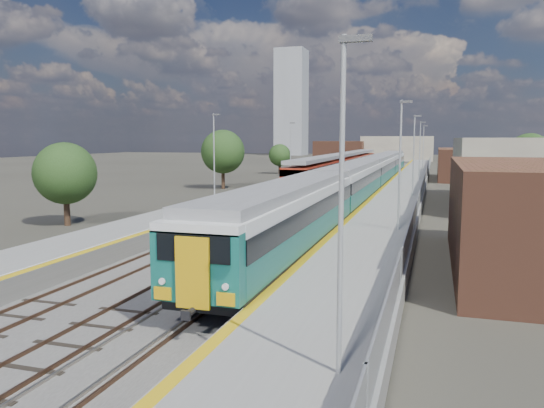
% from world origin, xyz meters
% --- Properties ---
extents(ground, '(320.00, 320.00, 0.00)m').
position_xyz_m(ground, '(0.00, 50.00, 0.00)').
color(ground, '#47443A').
rests_on(ground, ground).
extents(ballast_bed, '(10.50, 155.00, 0.06)m').
position_xyz_m(ballast_bed, '(-2.25, 52.50, 0.03)').
color(ballast_bed, '#565451').
rests_on(ballast_bed, ground).
extents(tracks, '(8.96, 160.00, 0.17)m').
position_xyz_m(tracks, '(-1.65, 54.18, 0.11)').
color(tracks, '#4C3323').
rests_on(tracks, ground).
extents(platform_right, '(4.70, 155.00, 8.52)m').
position_xyz_m(platform_right, '(5.28, 52.49, 0.54)').
color(platform_right, slate).
rests_on(platform_right, ground).
extents(platform_left, '(4.30, 155.00, 8.52)m').
position_xyz_m(platform_left, '(-9.05, 52.49, 0.52)').
color(platform_left, slate).
rests_on(platform_left, ground).
extents(buildings, '(72.00, 185.50, 40.00)m').
position_xyz_m(buildings, '(-18.12, 138.60, 10.70)').
color(buildings, brown).
rests_on(buildings, ground).
extents(green_train, '(3.10, 86.30, 3.42)m').
position_xyz_m(green_train, '(1.50, 48.28, 2.41)').
color(green_train, black).
rests_on(green_train, ground).
extents(red_train, '(3.06, 62.08, 3.87)m').
position_xyz_m(red_train, '(-5.50, 74.80, 2.29)').
color(red_train, black).
rests_on(red_train, ground).
extents(tree_a, '(4.49, 4.49, 6.08)m').
position_xyz_m(tree_a, '(-17.04, 22.73, 3.82)').
color(tree_a, '#382619').
rests_on(tree_a, ground).
extents(tree_b, '(5.49, 5.49, 7.44)m').
position_xyz_m(tree_b, '(-17.04, 52.67, 4.69)').
color(tree_b, '#382619').
rests_on(tree_b, ground).
extents(tree_c, '(3.96, 3.96, 5.37)m').
position_xyz_m(tree_c, '(-18.23, 82.31, 3.37)').
color(tree_c, '#382619').
rests_on(tree_c, ground).
extents(tree_d, '(5.16, 5.16, 7.00)m').
position_xyz_m(tree_d, '(19.41, 61.03, 4.40)').
color(tree_d, '#382619').
rests_on(tree_d, ground).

